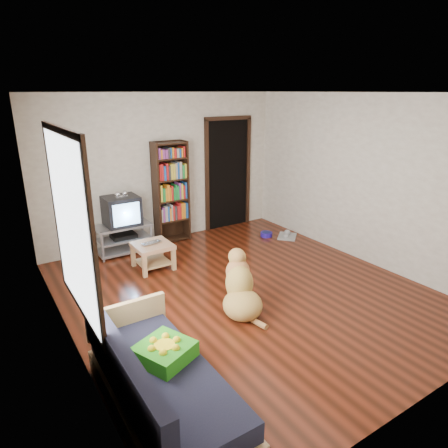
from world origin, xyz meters
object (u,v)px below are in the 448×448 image
grey_rag (287,236)px  laptop (153,244)px  dog (240,290)px  green_cushion (165,352)px  bookshelf (171,187)px  dog_bowl (266,234)px  tv_stand (124,237)px  crt_tv (121,210)px  sofa (159,388)px  coffee_table (153,251)px

grey_rag → laptop: bearing=178.8°
laptop → dog: (0.41, -1.73, -0.13)m
green_cushion → grey_rag: size_ratio=1.06×
grey_rag → bookshelf: bearing=151.1°
dog_bowl → tv_stand: size_ratio=0.24×
crt_tv → dog: size_ratio=0.62×
laptop → sofa: size_ratio=0.17×
crt_tv → sofa: size_ratio=0.32×
dog_bowl → sofa: bearing=-139.9°
green_cushion → sofa: sofa is taller
sofa → coffee_table: 3.00m
sofa → coffee_table: (1.13, 2.78, 0.02)m
grey_rag → sofa: sofa is taller
green_cushion → coffee_table: size_ratio=0.77×
dog_bowl → crt_tv: 2.71m
bookshelf → coffee_table: size_ratio=3.27×
dog_bowl → sofa: (-3.50, -2.94, 0.22)m
grey_rag → tv_stand: tv_stand is taller
bookshelf → coffee_table: 1.43m
laptop → bookshelf: bearing=41.8°
dog_bowl → coffee_table: bearing=-176.0°
laptop → dog_bowl: 2.40m
crt_tv → bookshelf: (0.95, 0.07, 0.26)m
laptop → crt_tv: size_ratio=0.53×
sofa → dog: (1.54, 1.02, 0.02)m
tv_stand → crt_tv: size_ratio=1.55×
coffee_table → dog: size_ratio=0.59×
laptop → sofa: bearing=-121.7°
sofa → green_cushion: bearing=46.0°
dog_bowl → bookshelf: (-1.57, 0.78, 0.96)m
laptop → dog: dog is taller
tv_stand → sofa: 3.76m
laptop → dog_bowl: (2.36, 0.19, -0.37)m
laptop → tv_stand: tv_stand is taller
tv_stand → bookshelf: (0.95, 0.09, 0.73)m
tv_stand → bookshelf: bearing=5.6°
coffee_table → grey_rag: bearing=-1.9°
grey_rag → dog: size_ratio=0.43×
sofa → dog: size_ratio=1.92×
dog_bowl → grey_rag: size_ratio=0.55×
grey_rag → crt_tv: size_ratio=0.69×
sofa → bookshelf: bearing=62.7°
coffee_table → dog: bearing=-76.9°
tv_stand → sofa: bearing=-105.0°
dog_bowl → crt_tv: crt_tv is taller
bookshelf → laptop: bearing=-129.0°
grey_rag → crt_tv: crt_tv is taller
sofa → dog: 1.85m
grey_rag → tv_stand: 2.99m
laptop → dog: 1.78m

